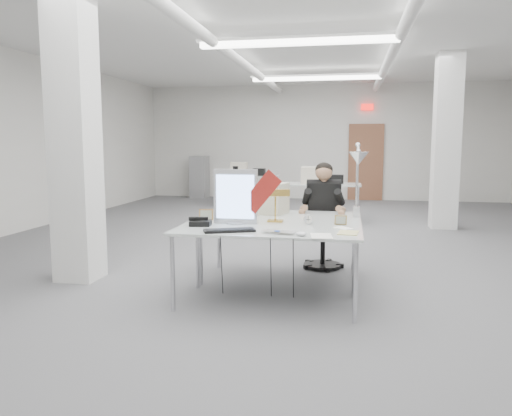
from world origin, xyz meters
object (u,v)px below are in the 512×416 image
at_px(office_chair, 323,231).
at_px(architect_lamp, 358,174).
at_px(seated_person, 323,198).
at_px(monitor, 236,197).
at_px(beige_monitor, 269,198).
at_px(laptop, 277,233).
at_px(bankers_lamp, 275,205).
at_px(desk_phone, 200,223).
at_px(desk_main, 268,230).

relative_size(office_chair, architect_lamp, 0.95).
distance_m(seated_person, monitor, 1.52).
xyz_separation_m(monitor, beige_monitor, (0.22, 0.80, -0.10)).
xyz_separation_m(monitor, architect_lamp, (1.22, 0.44, 0.22)).
relative_size(laptop, bankers_lamp, 0.86).
distance_m(office_chair, architect_lamp, 1.24).
xyz_separation_m(seated_person, bankers_lamp, (-0.45, -1.08, 0.04)).
relative_size(monitor, desk_phone, 2.73).
distance_m(desk_main, bankers_lamp, 0.46).
bearing_deg(desk_phone, desk_main, -10.58).
bearing_deg(desk_main, office_chair, 73.64).
distance_m(bankers_lamp, desk_phone, 0.81).
xyz_separation_m(desk_main, laptop, (0.13, -0.30, 0.02)).
bearing_deg(laptop, desk_main, 127.55).
bearing_deg(laptop, architect_lamp, 66.83).
xyz_separation_m(desk_phone, beige_monitor, (0.54, 0.98, 0.15)).
height_order(desk_main, architect_lamp, architect_lamp).
relative_size(bankers_lamp, architect_lamp, 0.36).
xyz_separation_m(office_chair, laptop, (-0.32, -1.84, 0.29)).
bearing_deg(beige_monitor, monitor, -90.57).
distance_m(desk_main, laptop, 0.33).
bearing_deg(beige_monitor, office_chair, 55.42).
xyz_separation_m(monitor, desk_phone, (-0.32, -0.19, -0.25)).
bearing_deg(bankers_lamp, architect_lamp, 3.10).
bearing_deg(desk_main, architect_lamp, 38.10).
bearing_deg(seated_person, architect_lamp, -72.71).
height_order(office_chair, seated_person, seated_person).
xyz_separation_m(office_chair, architect_lamp, (0.40, -0.88, 0.78)).
bearing_deg(desk_phone, monitor, 22.69).
distance_m(office_chair, desk_phone, 1.92).
distance_m(beige_monitor, architect_lamp, 1.11).
height_order(beige_monitor, architect_lamp, architect_lamp).
bearing_deg(seated_person, beige_monitor, -150.17).
relative_size(monitor, architect_lamp, 0.56).
relative_size(office_chair, beige_monitor, 2.52).
distance_m(seated_person, desk_phone, 1.86).
xyz_separation_m(seated_person, laptop, (-0.32, -1.79, -0.13)).
bearing_deg(architect_lamp, bankers_lamp, -172.35).
height_order(bankers_lamp, beige_monitor, bankers_lamp).
xyz_separation_m(laptop, bankers_lamp, (-0.12, 0.72, 0.17)).
bearing_deg(laptop, beige_monitor, 115.85).
relative_size(monitor, bankers_lamp, 1.55).
height_order(laptop, desk_phone, desk_phone).
bearing_deg(monitor, desk_main, -31.48).
bearing_deg(architect_lamp, beige_monitor, 151.87).
bearing_deg(desk_main, monitor, 148.92).
height_order(desk_main, beige_monitor, beige_monitor).
xyz_separation_m(desk_main, seated_person, (0.45, 1.50, 0.16)).
bearing_deg(desk_phone, bankers_lamp, 21.12).
bearing_deg(office_chair, seated_person, -98.16).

